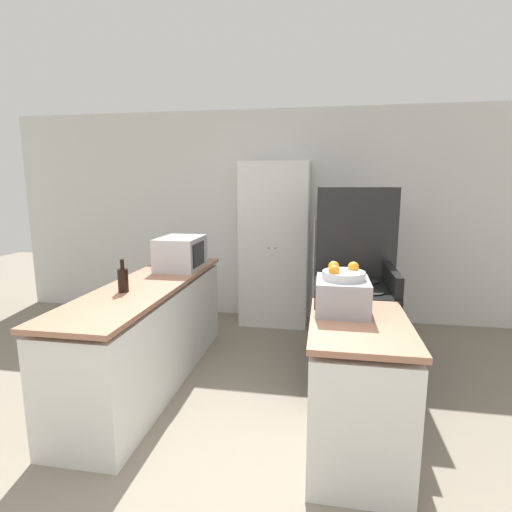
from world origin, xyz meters
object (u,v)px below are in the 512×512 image
object	(u,v)px
stove	(352,338)
refrigerator	(352,272)
toaster_oven	(342,296)
microwave	(181,253)
pantry_cabinet	(274,245)
fruit_bowl	(343,273)
wine_bottle	(123,280)

from	to	relation	value
stove	refrigerator	world-z (taller)	refrigerator
toaster_oven	refrigerator	bearing A→B (deg)	83.81
microwave	toaster_oven	xyz separation A→B (m)	(1.50, -1.11, -0.05)
pantry_cabinet	fruit_bowl	xyz separation A→B (m)	(0.72, -2.18, 0.16)
pantry_cabinet	stove	distance (m)	1.82
pantry_cabinet	toaster_oven	distance (m)	2.31
stove	microwave	size ratio (longest dim) A/B	1.98
stove	fruit_bowl	size ratio (longest dim) A/B	3.85
refrigerator	toaster_oven	xyz separation A→B (m)	(-0.16, -1.45, 0.16)
stove	refrigerator	distance (m)	0.87
stove	microwave	xyz separation A→B (m)	(-1.63, 0.44, 0.59)
stove	wine_bottle	xyz separation A→B (m)	(-1.76, -0.46, 0.53)
microwave	toaster_oven	size ratio (longest dim) A/B	1.39
pantry_cabinet	microwave	bearing A→B (deg)	-125.95
wine_bottle	microwave	bearing A→B (deg)	81.75
stove	toaster_oven	distance (m)	0.87
pantry_cabinet	toaster_oven	bearing A→B (deg)	-71.89
pantry_cabinet	fruit_bowl	size ratio (longest dim) A/B	7.21
wine_bottle	fruit_bowl	bearing A→B (deg)	-6.58
wine_bottle	toaster_oven	bearing A→B (deg)	-7.19
refrigerator	fruit_bowl	xyz separation A→B (m)	(-0.16, -1.43, 0.30)
pantry_cabinet	toaster_oven	xyz separation A→B (m)	(0.72, -2.19, 0.01)
wine_bottle	toaster_oven	xyz separation A→B (m)	(1.63, -0.21, 0.01)
toaster_oven	fruit_bowl	bearing A→B (deg)	86.99
microwave	wine_bottle	distance (m)	0.92
refrigerator	wine_bottle	bearing A→B (deg)	-145.19
refrigerator	toaster_oven	bearing A→B (deg)	-96.19
stove	fruit_bowl	xyz separation A→B (m)	(-0.12, -0.65, 0.69)
stove	wine_bottle	bearing A→B (deg)	-165.27
wine_bottle	fruit_bowl	distance (m)	1.65
microwave	wine_bottle	xyz separation A→B (m)	(-0.13, -0.90, -0.06)
stove	microwave	distance (m)	1.79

